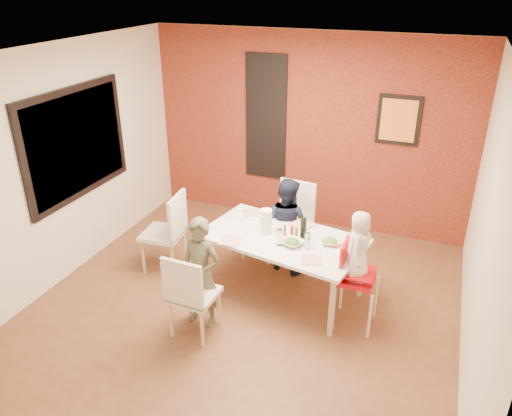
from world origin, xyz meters
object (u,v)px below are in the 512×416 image
at_px(chair_left, 169,228).
at_px(high_chair, 353,276).
at_px(toddler, 359,246).
at_px(wine_bottle, 303,229).
at_px(chair_near, 189,293).
at_px(paper_towel_roll, 266,222).
at_px(child_near, 201,273).
at_px(dining_table, 283,242).
at_px(chair_far, 293,218).
at_px(child_far, 286,224).

relative_size(chair_left, high_chair, 1.07).
height_order(chair_left, high_chair, chair_left).
bearing_deg(toddler, wine_bottle, 68.42).
bearing_deg(chair_near, paper_towel_roll, -108.14).
bearing_deg(chair_left, child_near, 40.07).
xyz_separation_m(dining_table, chair_far, (-0.12, 0.78, -0.09)).
height_order(child_near, toddler, toddler).
distance_m(chair_left, child_far, 1.41).
bearing_deg(toddler, paper_towel_roll, 78.49).
height_order(high_chair, child_far, child_far).
relative_size(dining_table, chair_far, 1.84).
distance_m(high_chair, paper_towel_roll, 1.12).
height_order(high_chair, toddler, toddler).
relative_size(child_far, toddler, 1.62).
relative_size(chair_near, chair_far, 0.92).
xyz_separation_m(chair_far, child_near, (-0.48, -1.60, 0.03)).
height_order(child_near, child_far, child_near).
xyz_separation_m(chair_left, child_far, (1.30, 0.55, 0.03)).
height_order(chair_near, wine_bottle, wine_bottle).
height_order(dining_table, chair_near, chair_near).
height_order(child_near, wine_bottle, child_near).
bearing_deg(child_far, chair_near, 88.70).
height_order(chair_left, wine_bottle, chair_left).
xyz_separation_m(chair_left, child_near, (0.83, -0.79, 0.04)).
height_order(toddler, paper_towel_roll, toddler).
xyz_separation_m(chair_near, high_chair, (1.45, 0.81, 0.04)).
distance_m(chair_far, child_far, 0.25).
relative_size(dining_table, chair_left, 1.87).
distance_m(child_near, wine_bottle, 1.21).
bearing_deg(chair_far, chair_near, -98.30).
height_order(chair_far, high_chair, chair_far).
distance_m(high_chair, child_near, 1.55).
relative_size(chair_near, toddler, 1.28).
relative_size(high_chair, child_near, 0.78).
relative_size(chair_near, child_far, 0.79).
distance_m(chair_near, chair_left, 1.33).
height_order(chair_left, child_near, child_near).
relative_size(dining_table, paper_towel_roll, 6.58).
xyz_separation_m(high_chair, child_near, (-1.44, -0.56, 0.03)).
relative_size(chair_left, wine_bottle, 4.04).
bearing_deg(chair_far, child_near, -100.31).
xyz_separation_m(chair_left, toddler, (2.30, -0.23, 0.36)).
bearing_deg(paper_towel_roll, child_near, -115.48).
relative_size(dining_table, toddler, 2.56).
distance_m(chair_near, wine_bottle, 1.41).
bearing_deg(child_far, chair_left, 38.13).
relative_size(chair_near, paper_towel_roll, 3.28).
height_order(chair_near, toddler, toddler).
xyz_separation_m(high_chair, toddler, (0.02, -0.00, 0.36)).
xyz_separation_m(chair_left, wine_bottle, (1.65, 0.06, 0.29)).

